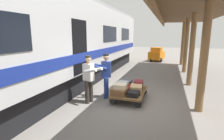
{
  "coord_description": "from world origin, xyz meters",
  "views": [
    {
      "loc": [
        -0.93,
        5.87,
        2.4
      ],
      "look_at": [
        1.0,
        -0.06,
        1.15
      ],
      "focal_mm": 28.07,
      "sensor_mm": 36.0,
      "label": 1
    }
  ],
  "objects_px": {
    "suitcase_olive_duffel": "(138,86)",
    "suitcase_gray_aluminum": "(122,84)",
    "suitcase_maroon_trunk": "(138,82)",
    "suitcase_red_plastic": "(123,88)",
    "train_car": "(46,44)",
    "suitcase_brown_leather": "(120,91)",
    "suitcase_slate_roller": "(126,84)",
    "suitcase_tan_vintage": "(136,88)",
    "luggage_cart": "(129,92)",
    "suitcase_cream_canvas": "(120,86)",
    "suitcase_black_hardshell": "(134,93)",
    "baggage_tug": "(157,55)",
    "porter_in_overalls": "(106,74)",
    "porter_by_door": "(89,78)"
  },
  "relations": [
    {
      "from": "suitcase_cream_canvas",
      "to": "suitcase_maroon_trunk",
      "type": "relative_size",
      "value": 0.97
    },
    {
      "from": "baggage_tug",
      "to": "porter_by_door",
      "type": "bearing_deg",
      "value": 82.1
    },
    {
      "from": "suitcase_slate_roller",
      "to": "suitcase_maroon_trunk",
      "type": "xyz_separation_m",
      "value": [
        -0.51,
        0.03,
        0.11
      ]
    },
    {
      "from": "suitcase_red_plastic",
      "to": "suitcase_tan_vintage",
      "type": "xyz_separation_m",
      "value": [
        -0.5,
        0.0,
        0.04
      ]
    },
    {
      "from": "suitcase_slate_roller",
      "to": "porter_by_door",
      "type": "distance_m",
      "value": 1.71
    },
    {
      "from": "suitcase_olive_duffel",
      "to": "baggage_tug",
      "type": "xyz_separation_m",
      "value": [
        -0.0,
        -9.89,
        0.22
      ]
    },
    {
      "from": "porter_in_overalls",
      "to": "porter_by_door",
      "type": "bearing_deg",
      "value": 61.37
    },
    {
      "from": "suitcase_slate_roller",
      "to": "suitcase_olive_duffel",
      "type": "height_order",
      "value": "suitcase_slate_roller"
    },
    {
      "from": "suitcase_slate_roller",
      "to": "suitcase_red_plastic",
      "type": "bearing_deg",
      "value": 90.0
    },
    {
      "from": "suitcase_slate_roller",
      "to": "suitcase_maroon_trunk",
      "type": "relative_size",
      "value": 1.31
    },
    {
      "from": "suitcase_olive_duffel",
      "to": "porter_by_door",
      "type": "bearing_deg",
      "value": 39.35
    },
    {
      "from": "suitcase_red_plastic",
      "to": "baggage_tug",
      "type": "distance_m",
      "value": 10.38
    },
    {
      "from": "porter_by_door",
      "to": "suitcase_olive_duffel",
      "type": "bearing_deg",
      "value": -140.65
    },
    {
      "from": "suitcase_red_plastic",
      "to": "suitcase_brown_leather",
      "type": "bearing_deg",
      "value": 90.0
    },
    {
      "from": "baggage_tug",
      "to": "suitcase_red_plastic",
      "type": "bearing_deg",
      "value": 87.19
    },
    {
      "from": "suitcase_olive_duffel",
      "to": "suitcase_black_hardshell",
      "type": "xyz_separation_m",
      "value": [
        0.0,
        0.95,
        -0.0
      ]
    },
    {
      "from": "suitcase_gray_aluminum",
      "to": "suitcase_red_plastic",
      "type": "bearing_deg",
      "value": -146.39
    },
    {
      "from": "suitcase_black_hardshell",
      "to": "suitcase_maroon_trunk",
      "type": "height_order",
      "value": "suitcase_maroon_trunk"
    },
    {
      "from": "suitcase_maroon_trunk",
      "to": "porter_by_door",
      "type": "bearing_deg",
      "value": 38.6
    },
    {
      "from": "suitcase_red_plastic",
      "to": "porter_in_overalls",
      "type": "distance_m",
      "value": 0.85
    },
    {
      "from": "suitcase_red_plastic",
      "to": "baggage_tug",
      "type": "height_order",
      "value": "baggage_tug"
    },
    {
      "from": "suitcase_olive_duffel",
      "to": "porter_in_overalls",
      "type": "distance_m",
      "value": 1.41
    },
    {
      "from": "suitcase_slate_roller",
      "to": "suitcase_maroon_trunk",
      "type": "height_order",
      "value": "suitcase_maroon_trunk"
    },
    {
      "from": "suitcase_black_hardshell",
      "to": "porter_by_door",
      "type": "height_order",
      "value": "porter_by_door"
    },
    {
      "from": "suitcase_tan_vintage",
      "to": "luggage_cart",
      "type": "bearing_deg",
      "value": -0.0
    },
    {
      "from": "porter_by_door",
      "to": "suitcase_gray_aluminum",
      "type": "bearing_deg",
      "value": -142.61
    },
    {
      "from": "suitcase_brown_leather",
      "to": "suitcase_maroon_trunk",
      "type": "bearing_deg",
      "value": -118.99
    },
    {
      "from": "luggage_cart",
      "to": "suitcase_olive_duffel",
      "type": "height_order",
      "value": "suitcase_olive_duffel"
    },
    {
      "from": "suitcase_olive_duffel",
      "to": "suitcase_maroon_trunk",
      "type": "xyz_separation_m",
      "value": [
        -0.01,
        0.03,
        0.16
      ]
    },
    {
      "from": "suitcase_gray_aluminum",
      "to": "porter_by_door",
      "type": "bearing_deg",
      "value": 37.39
    },
    {
      "from": "suitcase_slate_roller",
      "to": "suitcase_tan_vintage",
      "type": "distance_m",
      "value": 0.69
    },
    {
      "from": "suitcase_cream_canvas",
      "to": "porter_in_overalls",
      "type": "height_order",
      "value": "porter_in_overalls"
    },
    {
      "from": "suitcase_cream_canvas",
      "to": "suitcase_olive_duffel",
      "type": "bearing_deg",
      "value": -118.42
    },
    {
      "from": "suitcase_olive_duffel",
      "to": "suitcase_black_hardshell",
      "type": "height_order",
      "value": "suitcase_olive_duffel"
    },
    {
      "from": "luggage_cart",
      "to": "suitcase_black_hardshell",
      "type": "bearing_deg",
      "value": 117.95
    },
    {
      "from": "suitcase_tan_vintage",
      "to": "suitcase_gray_aluminum",
      "type": "distance_m",
      "value": 0.56
    },
    {
      "from": "suitcase_black_hardshell",
      "to": "suitcase_gray_aluminum",
      "type": "distance_m",
      "value": 0.73
    },
    {
      "from": "luggage_cart",
      "to": "porter_in_overalls",
      "type": "xyz_separation_m",
      "value": [
        0.92,
        0.11,
        0.65
      ]
    },
    {
      "from": "suitcase_brown_leather",
      "to": "suitcase_tan_vintage",
      "type": "distance_m",
      "value": 0.69
    },
    {
      "from": "suitcase_brown_leather",
      "to": "suitcase_black_hardshell",
      "type": "height_order",
      "value": "suitcase_brown_leather"
    },
    {
      "from": "train_car",
      "to": "suitcase_tan_vintage",
      "type": "distance_m",
      "value": 3.95
    },
    {
      "from": "suitcase_maroon_trunk",
      "to": "porter_in_overalls",
      "type": "xyz_separation_m",
      "value": [
        1.18,
        0.55,
        0.37
      ]
    },
    {
      "from": "suitcase_tan_vintage",
      "to": "baggage_tug",
      "type": "xyz_separation_m",
      "value": [
        -0.0,
        -10.37,
        0.18
      ]
    },
    {
      "from": "suitcase_tan_vintage",
      "to": "suitcase_gray_aluminum",
      "type": "bearing_deg",
      "value": 2.5
    },
    {
      "from": "luggage_cart",
      "to": "suitcase_cream_canvas",
      "type": "height_order",
      "value": "suitcase_cream_canvas"
    },
    {
      "from": "suitcase_red_plastic",
      "to": "train_car",
      "type": "bearing_deg",
      "value": 6.6
    },
    {
      "from": "suitcase_brown_leather",
      "to": "suitcase_cream_canvas",
      "type": "bearing_deg",
      "value": -97.77
    },
    {
      "from": "suitcase_olive_duffel",
      "to": "suitcase_gray_aluminum",
      "type": "relative_size",
      "value": 1.16
    },
    {
      "from": "suitcase_cream_canvas",
      "to": "porter_by_door",
      "type": "height_order",
      "value": "porter_by_door"
    },
    {
      "from": "suitcase_black_hardshell",
      "to": "suitcase_tan_vintage",
      "type": "xyz_separation_m",
      "value": [
        0.0,
        -0.47,
        0.04
      ]
    }
  ]
}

